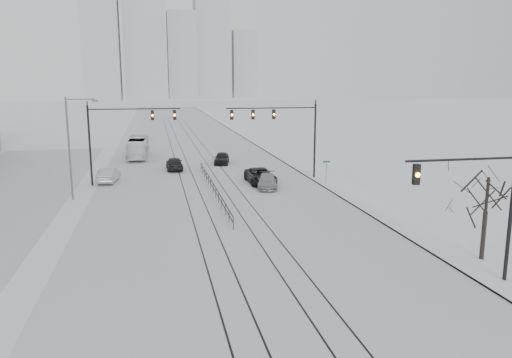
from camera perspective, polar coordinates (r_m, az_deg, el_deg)
name	(u,v)px	position (r m, az deg, el deg)	size (l,w,h in m)	color
road	(190,150)	(76.27, -7.58, 3.27)	(22.00, 260.00, 0.02)	silver
sidewalk_east	(276,147)	(78.35, 2.33, 3.62)	(5.00, 260.00, 0.16)	white
curb	(261,148)	(77.81, 0.58, 3.56)	(0.10, 260.00, 0.12)	gray
tram_rails	(203,174)	(56.58, -6.11, 0.58)	(5.30, 180.00, 0.01)	black
skyline	(169,44)	(289.91, -9.88, 15.01)	(96.00, 48.00, 72.00)	#A7ACB7
traffic_mast_near	(484,199)	(27.33, 24.63, -2.09)	(6.10, 0.37, 7.00)	black
traffic_mast_ne	(284,126)	(52.33, 3.28, 6.11)	(9.60, 0.37, 8.00)	black
traffic_mast_nw	(120,130)	(51.71, -15.28, 5.47)	(9.10, 0.37, 8.00)	black
street_light_west	(72,141)	(46.21, -20.26, 4.09)	(2.73, 0.25, 9.00)	#595B60
bare_tree	(488,186)	(31.12, 24.98, -0.75)	(4.40, 4.40, 6.10)	black
median_fence	(213,188)	(46.73, -4.92, -1.01)	(0.06, 24.00, 1.00)	black
street_sign	(326,168)	(51.11, 8.04, 1.20)	(0.70, 0.06, 2.40)	#595B60
sedan_sb_inner	(174,164)	(59.47, -9.30, 1.76)	(1.85, 4.59, 1.56)	black
sedan_sb_outer	(109,175)	(53.80, -16.50, 0.43)	(1.60, 4.60, 1.52)	#B2B6BA
sedan_nb_front	(260,176)	(51.00, 0.51, 0.33)	(2.55, 5.54, 1.54)	black
sedan_nb_right	(267,181)	(48.87, 1.28, -0.25)	(1.91, 4.69, 1.36)	#929499
sedan_nb_far	(222,158)	(63.20, -3.94, 2.39)	(1.75, 4.34, 1.48)	black
box_truck	(138,147)	(69.99, -13.32, 3.53)	(2.39, 10.23, 2.85)	white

